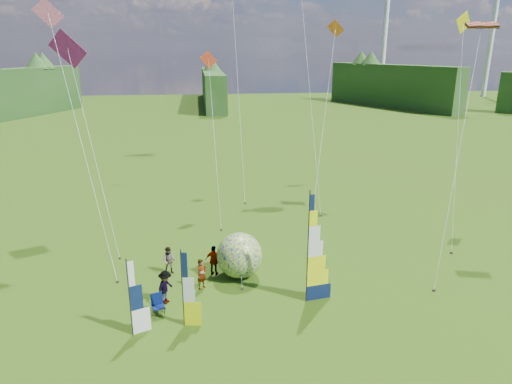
{
  "coord_description": "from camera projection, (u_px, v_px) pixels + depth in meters",
  "views": [
    {
      "loc": [
        -3.64,
        -16.54,
        12.07
      ],
      "look_at": [
        -1.0,
        4.0,
        5.5
      ],
      "focal_mm": 32.0,
      "sensor_mm": 36.0,
      "label": 1
    }
  ],
  "objects": [
    {
      "name": "ground",
      "position": [
        291.0,
        340.0,
        19.73
      ],
      "size": [
        220.0,
        220.0,
        0.0
      ],
      "primitive_type": "plane",
      "color": "#436F14",
      "rests_on": "ground"
    },
    {
      "name": "treeline_ring",
      "position": [
        293.0,
        256.0,
        18.52
      ],
      "size": [
        210.0,
        210.0,
        8.0
      ],
      "primitive_type": null,
      "color": "#375726",
      "rests_on": "ground"
    },
    {
      "name": "turbine_left",
      "position": [
        492.0,
        35.0,
        113.52
      ],
      "size": [
        8.0,
        1.2,
        30.0
      ],
      "primitive_type": null,
      "color": "silver",
      "rests_on": "ground"
    },
    {
      "name": "turbine_right",
      "position": [
        385.0,
        36.0,
        117.09
      ],
      "size": [
        8.0,
        1.2,
        30.0
      ],
      "primitive_type": null,
      "color": "silver",
      "rests_on": "ground"
    },
    {
      "name": "feather_banner_main",
      "position": [
        308.0,
        250.0,
        21.89
      ],
      "size": [
        1.49,
        0.34,
        5.59
      ],
      "primitive_type": null,
      "rotation": [
        0.0,
        0.0,
        0.16
      ],
      "color": "#0D1B43",
      "rests_on": "ground"
    },
    {
      "name": "side_banner_left",
      "position": [
        183.0,
        290.0,
        20.21
      ],
      "size": [
        1.01,
        0.29,
        3.65
      ],
      "primitive_type": null,
      "rotation": [
        0.0,
        0.0,
        -0.19
      ],
      "color": "#EDF80A",
      "rests_on": "ground"
    },
    {
      "name": "side_banner_far",
      "position": [
        130.0,
        299.0,
        19.52
      ],
      "size": [
        1.0,
        0.49,
        3.55
      ],
      "primitive_type": null,
      "rotation": [
        0.0,
        0.0,
        0.39
      ],
      "color": "white",
      "rests_on": "ground"
    },
    {
      "name": "bol_inflatable",
      "position": [
        239.0,
        255.0,
        24.87
      ],
      "size": [
        3.17,
        3.17,
        2.5
      ],
      "primitive_type": "sphere",
      "rotation": [
        0.0,
        0.0,
        0.33
      ],
      "color": "navy",
      "rests_on": "ground"
    },
    {
      "name": "spectator_a",
      "position": [
        202.0,
        274.0,
        23.72
      ],
      "size": [
        0.71,
        0.7,
        1.65
      ],
      "primitive_type": "imported",
      "rotation": [
        0.0,
        0.0,
        0.76
      ],
      "color": "#66594C",
      "rests_on": "ground"
    },
    {
      "name": "spectator_b",
      "position": [
        169.0,
        260.0,
        25.31
      ],
      "size": [
        0.82,
        0.51,
        1.57
      ],
      "primitive_type": "imported",
      "rotation": [
        0.0,
        0.0,
        -0.18
      ],
      "color": "#66594C",
      "rests_on": "ground"
    },
    {
      "name": "spectator_c",
      "position": [
        165.0,
        287.0,
        22.34
      ],
      "size": [
        0.9,
        1.18,
        1.73
      ],
      "primitive_type": "imported",
      "rotation": [
        0.0,
        0.0,
        1.07
      ],
      "color": "#66594C",
      "rests_on": "ground"
    },
    {
      "name": "spectator_d",
      "position": [
        214.0,
        261.0,
        25.11
      ],
      "size": [
        1.1,
        0.76,
        1.74
      ],
      "primitive_type": "imported",
      "rotation": [
        0.0,
        0.0,
        2.76
      ],
      "color": "#66594C",
      "rests_on": "ground"
    },
    {
      "name": "camp_chair",
      "position": [
        158.0,
        305.0,
        21.39
      ],
      "size": [
        0.76,
        0.76,
        1.05
      ],
      "primitive_type": null,
      "rotation": [
        0.0,
        0.0,
        0.32
      ],
      "color": "#04103F",
      "rests_on": "ground"
    },
    {
      "name": "kite_whale",
      "position": [
        308.0,
        60.0,
        36.45
      ],
      "size": [
        3.65,
        15.06,
        22.25
      ],
      "primitive_type": null,
      "rotation": [
        0.0,
        0.0,
        0.03
      ],
      "color": "black",
      "rests_on": "ground"
    },
    {
      "name": "kite_rainbow_delta",
      "position": [
        90.0,
        131.0,
        28.46
      ],
      "size": [
        10.06,
        13.16,
        14.15
      ],
      "primitive_type": null,
      "rotation": [
        0.0,
        0.0,
        -0.21
      ],
      "color": "#EC0807",
      "rests_on": "ground"
    },
    {
      "name": "kite_parafoil",
      "position": [
        462.0,
        131.0,
        25.44
      ],
      "size": [
        13.2,
        14.34,
        15.2
      ],
      "primitive_type": null,
      "rotation": [
        0.0,
        0.0,
        -0.43
      ],
      "color": "#C44324",
      "rests_on": "ground"
    },
    {
      "name": "small_kite_red",
      "position": [
        214.0,
        134.0,
        32.69
      ],
      "size": [
        4.58,
        9.02,
        12.33
      ],
      "primitive_type": null,
      "rotation": [
        0.0,
        0.0,
        0.24
      ],
      "color": "#EB4027",
      "rests_on": "ground"
    },
    {
      "name": "small_kite_orange",
      "position": [
        325.0,
        113.0,
        34.58
      ],
      "size": [
        8.53,
        11.9,
        14.73
      ],
      "primitive_type": null,
      "rotation": [
        0.0,
        0.0,
        -0.26
      ],
      "color": "orange",
      "rests_on": "ground"
    },
    {
      "name": "small_kite_yellow",
      "position": [
        459.0,
        120.0,
        29.85
      ],
      "size": [
        10.03,
        12.5,
        15.07
      ],
      "primitive_type": null,
      "rotation": [
        0.0,
        0.0,
        0.39
      ],
      "color": "yellow",
      "rests_on": "ground"
    },
    {
      "name": "small_kite_pink",
      "position": [
        80.0,
        131.0,
        25.22
      ],
      "size": [
        8.52,
        10.83,
        15.36
      ],
      "primitive_type": null,
      "rotation": [
        0.0,
        0.0,
        0.23
      ],
      "color": "#D35A84",
      "rests_on": "ground"
    },
    {
      "name": "small_kite_green",
      "position": [
        237.0,
        67.0,
        38.94
      ],
      "size": [
        6.62,
        12.83,
        21.02
      ],
      "primitive_type": null,
      "rotation": [
        0.0,
        0.0,
        -0.37
      ],
      "color": "green",
      "rests_on": "ground"
    }
  ]
}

